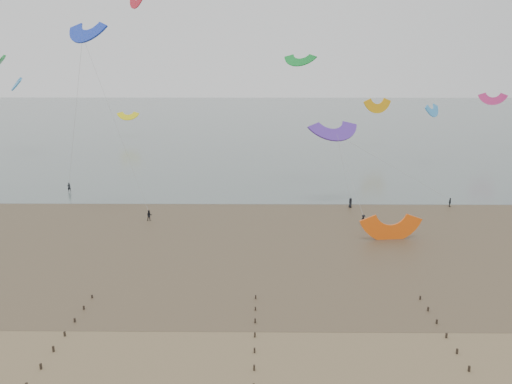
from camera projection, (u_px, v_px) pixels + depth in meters
ground at (208, 362)px, 43.06m from camera, size 500.00×500.00×0.00m
sea_and_shore at (204, 232)px, 76.41m from camera, size 500.00×665.00×0.03m
kitesurfers at (369, 204)px, 88.36m from camera, size 104.65×21.85×1.87m
grounded_kite at (390, 239)px, 73.15m from camera, size 8.36×6.87×4.24m
kites_airborne at (215, 85)px, 124.32m from camera, size 256.30×110.22×41.73m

